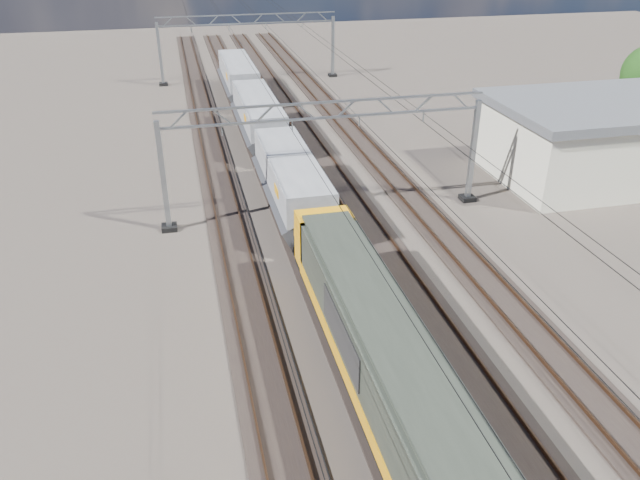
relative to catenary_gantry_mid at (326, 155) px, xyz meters
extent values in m
plane|color=#2A241F|center=(0.00, -4.00, -3.91)|extent=(160.00, 160.00, 0.00)
cube|color=black|center=(-6.00, -4.00, -3.85)|extent=(2.60, 140.00, 0.12)
cube|color=#4F331F|center=(-6.72, -4.00, -3.69)|extent=(0.08, 140.00, 0.16)
cube|color=#4F331F|center=(-5.28, -4.00, -3.69)|extent=(0.08, 140.00, 0.16)
cube|color=black|center=(-2.00, -4.00, -3.85)|extent=(2.60, 140.00, 0.12)
cube|color=#4F331F|center=(-2.72, -4.00, -3.69)|extent=(0.08, 140.00, 0.16)
cube|color=#4F331F|center=(-1.28, -4.00, -3.69)|extent=(0.08, 140.00, 0.16)
cube|color=black|center=(2.00, -4.00, -3.85)|extent=(2.60, 140.00, 0.12)
cube|color=#4F331F|center=(1.28, -4.00, -3.69)|extent=(0.08, 140.00, 0.16)
cube|color=#4F331F|center=(2.72, -4.00, -3.69)|extent=(0.08, 140.00, 0.16)
cube|color=black|center=(6.00, -4.00, -3.85)|extent=(2.60, 140.00, 0.12)
cube|color=#4F331F|center=(5.28, -4.00, -3.69)|extent=(0.08, 140.00, 0.16)
cube|color=#4F331F|center=(6.72, -4.00, -3.69)|extent=(0.08, 140.00, 0.16)
cube|color=gray|center=(-9.50, 0.00, -0.61)|extent=(0.30, 0.30, 6.60)
cube|color=gray|center=(9.50, 0.00, -0.61)|extent=(0.30, 0.30, 6.60)
cube|color=black|center=(-9.50, 0.00, -3.76)|extent=(0.90, 0.90, 0.30)
cube|color=black|center=(9.50, 0.00, -3.76)|extent=(0.90, 0.90, 0.30)
cube|color=gray|center=(0.00, 0.00, 3.14)|extent=(19.30, 0.18, 0.12)
cube|color=gray|center=(0.00, 0.00, 2.24)|extent=(19.30, 0.18, 0.12)
cube|color=gray|center=(-8.31, 0.00, 2.69)|extent=(1.03, 0.10, 0.94)
cube|color=gray|center=(-5.94, 0.00, 2.69)|extent=(1.03, 0.10, 0.94)
cube|color=gray|center=(-3.56, 0.00, 2.69)|extent=(1.03, 0.10, 0.94)
cube|color=gray|center=(-1.19, 0.00, 2.69)|extent=(1.03, 0.10, 0.94)
cube|color=gray|center=(1.19, 0.00, 2.69)|extent=(1.03, 0.10, 0.94)
cube|color=gray|center=(3.56, 0.00, 2.69)|extent=(1.03, 0.10, 0.94)
cube|color=gray|center=(5.94, 0.00, 2.69)|extent=(1.03, 0.10, 0.94)
cube|color=gray|center=(8.31, 0.00, 2.69)|extent=(1.03, 0.10, 0.94)
cube|color=gray|center=(-6.00, 0.00, 1.92)|extent=(0.06, 0.06, 0.65)
cube|color=gray|center=(-2.00, 0.00, 1.92)|extent=(0.06, 0.06, 0.65)
cube|color=gray|center=(2.00, 0.00, 1.92)|extent=(0.06, 0.06, 0.65)
cube|color=gray|center=(6.00, 0.00, 1.92)|extent=(0.06, 0.06, 0.65)
cube|color=gray|center=(-9.50, 36.00, -0.61)|extent=(0.30, 0.30, 6.60)
cube|color=gray|center=(9.50, 36.00, -0.61)|extent=(0.30, 0.30, 6.60)
cube|color=black|center=(-9.50, 36.00, -3.76)|extent=(0.90, 0.90, 0.30)
cube|color=black|center=(9.50, 36.00, -3.76)|extent=(0.90, 0.90, 0.30)
cube|color=gray|center=(0.00, 36.00, 3.14)|extent=(19.30, 0.18, 0.12)
cube|color=gray|center=(0.00, 36.00, 2.24)|extent=(19.30, 0.18, 0.12)
cube|color=gray|center=(-8.31, 36.00, 2.69)|extent=(1.03, 0.10, 0.94)
cube|color=gray|center=(-5.94, 36.00, 2.69)|extent=(1.03, 0.10, 0.94)
cube|color=gray|center=(-3.56, 36.00, 2.69)|extent=(1.03, 0.10, 0.94)
cube|color=gray|center=(-1.19, 36.00, 2.69)|extent=(1.03, 0.10, 0.94)
cube|color=gray|center=(1.19, 36.00, 2.69)|extent=(1.03, 0.10, 0.94)
cube|color=gray|center=(3.56, 36.00, 2.69)|extent=(1.03, 0.10, 0.94)
cube|color=gray|center=(5.94, 36.00, 2.69)|extent=(1.03, 0.10, 0.94)
cube|color=gray|center=(8.31, 36.00, 2.69)|extent=(1.03, 0.10, 0.94)
cube|color=gray|center=(-6.00, 36.00, 1.92)|extent=(0.06, 0.06, 0.65)
cube|color=gray|center=(-2.00, 36.00, 1.92)|extent=(0.06, 0.06, 0.65)
cube|color=gray|center=(2.00, 36.00, 1.92)|extent=(0.06, 0.06, 0.65)
cube|color=gray|center=(6.00, 36.00, 1.92)|extent=(0.06, 0.06, 0.65)
cylinder|color=black|center=(-6.00, 4.00, 1.59)|extent=(0.03, 140.00, 0.03)
cylinder|color=black|center=(-6.00, 4.00, 2.09)|extent=(0.03, 140.00, 0.03)
cylinder|color=black|center=(-2.00, 4.00, 1.59)|extent=(0.03, 140.00, 0.03)
cylinder|color=black|center=(-2.00, 4.00, 2.09)|extent=(0.03, 140.00, 0.03)
cylinder|color=black|center=(2.00, 4.00, 1.59)|extent=(0.03, 140.00, 0.03)
cylinder|color=black|center=(2.00, 4.00, 2.09)|extent=(0.03, 140.00, 0.03)
cylinder|color=black|center=(6.00, 4.00, 1.59)|extent=(0.03, 140.00, 0.03)
cylinder|color=black|center=(6.00, 4.00, 2.09)|extent=(0.03, 140.00, 0.03)
cube|color=black|center=(-2.00, -10.62, -3.16)|extent=(2.20, 3.60, 0.60)
cube|color=black|center=(-2.00, -17.12, -2.78)|extent=(2.65, 20.00, 0.25)
cube|color=black|center=(-2.00, -17.12, -3.16)|extent=(2.20, 4.50, 0.75)
cube|color=#2A2F27|center=(-2.00, -17.12, -1.36)|extent=(2.65, 17.00, 2.60)
cube|color=#FEA50D|center=(-3.34, -17.12, -2.36)|extent=(0.04, 17.00, 0.60)
cube|color=#FEA50D|center=(-0.66, -17.12, -2.36)|extent=(0.04, 17.00, 0.60)
cube|color=black|center=(-3.35, -16.12, -1.01)|extent=(0.05, 5.00, 1.40)
cube|color=black|center=(-0.65, -16.12, -1.01)|extent=(0.05, 5.00, 1.40)
cube|color=#2A2F27|center=(-2.00, -17.12, 0.01)|extent=(2.25, 18.00, 0.15)
cube|color=#FEA50D|center=(-2.00, -8.02, -1.36)|extent=(2.65, 1.80, 2.60)
cube|color=#FEA50D|center=(-2.00, -7.07, -0.86)|extent=(2.60, 0.46, 1.52)
cube|color=black|center=(-2.55, -6.97, -0.76)|extent=(0.85, 0.08, 0.75)
cube|color=black|center=(-1.45, -6.97, -0.76)|extent=(0.85, 0.08, 0.75)
cylinder|color=black|center=(-2.85, -6.82, -2.76)|extent=(0.36, 0.50, 0.36)
cylinder|color=black|center=(-1.15, -6.82, -2.76)|extent=(0.36, 0.50, 0.36)
cylinder|color=white|center=(-2.60, -6.92, -2.16)|extent=(0.20, 0.08, 0.20)
cylinder|color=white|center=(-1.40, -6.92, -2.16)|extent=(0.20, 0.08, 0.20)
cube|color=black|center=(-2.00, -3.92, -3.19)|extent=(2.20, 2.60, 0.55)
cube|color=black|center=(-2.00, 5.08, -3.19)|extent=(2.20, 2.60, 0.55)
cube|color=black|center=(-2.00, 0.58, -2.83)|extent=(2.40, 13.00, 0.20)
cube|color=gray|center=(-2.00, 0.58, -1.11)|extent=(2.80, 12.00, 1.80)
cube|color=#404247|center=(-2.95, 0.58, -2.36)|extent=(1.48, 12.00, 1.36)
cube|color=#404247|center=(-1.05, 0.58, -2.36)|extent=(1.48, 12.00, 1.36)
cube|color=#FEA50D|center=(-3.42, -2.42, -1.01)|extent=(0.04, 1.20, 0.50)
cube|color=black|center=(-2.00, 10.28, -3.19)|extent=(2.20, 2.60, 0.55)
cube|color=black|center=(-2.00, 19.28, -3.19)|extent=(2.20, 2.60, 0.55)
cube|color=black|center=(-2.00, 14.78, -2.83)|extent=(2.40, 13.00, 0.20)
cube|color=gray|center=(-2.00, 14.78, -1.11)|extent=(2.80, 12.00, 1.80)
cube|color=#404247|center=(-2.95, 14.78, -2.36)|extent=(1.48, 12.00, 1.36)
cube|color=#404247|center=(-1.05, 14.78, -2.36)|extent=(1.48, 12.00, 1.36)
cube|color=#FEA50D|center=(-3.42, 11.78, -1.01)|extent=(0.04, 1.20, 0.50)
cube|color=black|center=(-2.00, 24.48, -3.19)|extent=(2.20, 2.60, 0.55)
cube|color=black|center=(-2.00, 33.48, -3.19)|extent=(2.20, 2.60, 0.55)
cube|color=black|center=(-2.00, 28.98, -2.83)|extent=(2.40, 13.00, 0.20)
cube|color=gray|center=(-2.00, 28.98, -1.11)|extent=(2.80, 12.00, 1.80)
cube|color=#404247|center=(-2.95, 28.98, -2.36)|extent=(1.48, 12.00, 1.36)
cube|color=#404247|center=(-1.05, 28.98, -2.36)|extent=(1.48, 12.00, 1.36)
cube|color=#FEA50D|center=(-3.42, 25.98, -1.01)|extent=(0.04, 1.20, 0.50)
cube|color=silver|center=(22.00, 2.00, -1.51)|extent=(18.00, 10.00, 4.80)
cube|color=slate|center=(22.00, 2.00, 1.19)|extent=(18.60, 10.60, 0.60)
camera|label=1|loc=(-8.30, -34.08, 12.63)|focal=35.00mm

